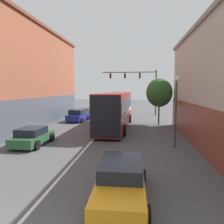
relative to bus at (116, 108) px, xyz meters
name	(u,v)px	position (x,y,z in m)	size (l,w,h in m)	color
lane_center_line	(101,131)	(-1.25, -1.69, -2.04)	(0.14, 46.51, 0.01)	silver
bus	(116,108)	(0.00, 0.00, 0.00)	(3.02, 12.50, 3.64)	maroon
hatchback_foreground	(121,180)	(1.68, -14.55, -1.40)	(2.03, 4.72, 1.35)	orange
parked_car_left_near	(78,116)	(-5.17, 4.15, -1.33)	(2.34, 4.14, 1.52)	navy
parked_car_left_mid	(33,137)	(-5.24, -7.71, -1.41)	(2.07, 3.91, 1.30)	#285633
parked_car_left_far	(84,112)	(-5.70, 9.15, -1.45)	(2.07, 4.22, 1.22)	black
traffic_signal_gantry	(138,82)	(2.31, 11.55, 3.09)	(8.30, 0.36, 6.90)	black
street_lamp	(176,102)	(4.86, -7.15, 1.10)	(0.37, 0.37, 4.90)	#233323
street_tree_near	(159,93)	(4.67, 2.72, 1.58)	(2.93, 2.63, 5.24)	#3D2D1E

